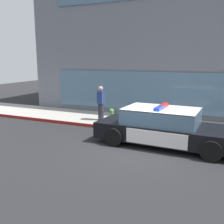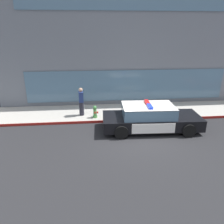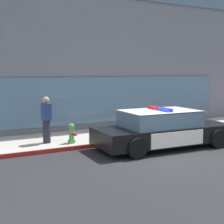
% 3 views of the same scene
% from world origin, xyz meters
% --- Properties ---
extents(ground, '(48.00, 48.00, 0.00)m').
position_xyz_m(ground, '(0.00, 0.00, 0.00)').
color(ground, '#262628').
extents(sidewalk, '(48.00, 2.91, 0.15)m').
position_xyz_m(sidewalk, '(0.00, 3.45, 0.07)').
color(sidewalk, '#B2ADA3').
rests_on(sidewalk, ground).
extents(curb_red_paint, '(28.80, 0.04, 0.14)m').
position_xyz_m(curb_red_paint, '(0.00, 1.97, 0.08)').
color(curb_red_paint, maroon).
rests_on(curb_red_paint, ground).
extents(storefront_building, '(22.76, 9.28, 9.30)m').
position_xyz_m(storefront_building, '(2.98, 9.55, 4.65)').
color(storefront_building, slate).
rests_on(storefront_building, ground).
extents(police_cruiser, '(5.20, 2.30, 1.49)m').
position_xyz_m(police_cruiser, '(0.81, 0.82, 0.68)').
color(police_cruiser, black).
rests_on(police_cruiser, ground).
extents(fire_hydrant, '(0.34, 0.39, 0.73)m').
position_xyz_m(fire_hydrant, '(-2.08, 2.48, 0.50)').
color(fire_hydrant, '#4C994C').
rests_on(fire_hydrant, sidewalk).
extents(pedestrian_on_sidewalk, '(0.29, 0.42, 1.71)m').
position_xyz_m(pedestrian_on_sidewalk, '(-2.87, 2.94, 1.01)').
color(pedestrian_on_sidewalk, '#23232D').
rests_on(pedestrian_on_sidewalk, sidewalk).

